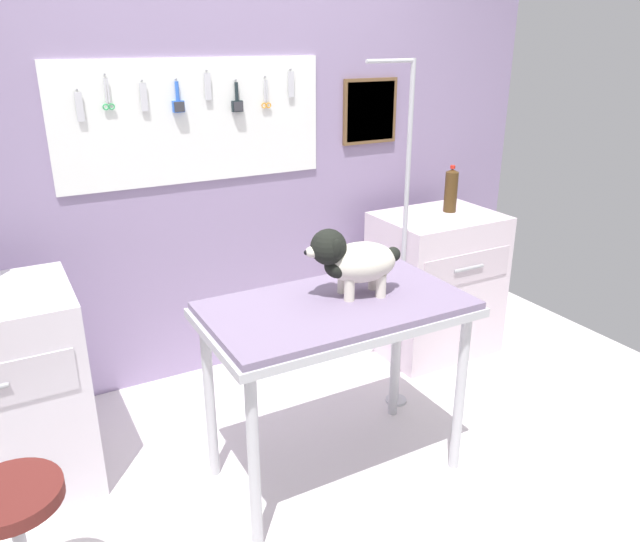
# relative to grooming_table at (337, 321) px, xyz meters

# --- Properties ---
(ground) EXTENTS (4.40, 4.00, 0.04)m
(ground) POSITION_rel_grooming_table_xyz_m (-0.04, -0.12, -0.75)
(ground) COLOR silver
(rear_wall_panel) EXTENTS (4.00, 0.11, 2.30)m
(rear_wall_panel) POSITION_rel_grooming_table_xyz_m (-0.04, 1.16, 0.43)
(rear_wall_panel) COLOR #907CA2
(rear_wall_panel) RESTS_ON ground
(grooming_table) EXTENTS (1.07, 0.59, 0.81)m
(grooming_table) POSITION_rel_grooming_table_xyz_m (0.00, 0.00, 0.00)
(grooming_table) COLOR #B7B7BC
(grooming_table) RESTS_ON ground
(grooming_arm) EXTENTS (0.30, 0.11, 1.71)m
(grooming_arm) POSITION_rel_grooming_table_xyz_m (0.55, 0.32, 0.07)
(grooming_arm) COLOR #B7B7BC
(grooming_arm) RESTS_ON ground
(dog) EXTENTS (0.39, 0.24, 0.29)m
(dog) POSITION_rel_grooming_table_xyz_m (0.08, 0.03, 0.24)
(dog) COLOR silver
(dog) RESTS_ON grooming_table
(cabinet_right) EXTENTS (0.68, 0.54, 0.84)m
(cabinet_right) POSITION_rel_grooming_table_xyz_m (1.10, 0.71, -0.30)
(cabinet_right) COLOR silver
(cabinet_right) RESTS_ON ground
(stool) EXTENTS (0.31, 0.31, 0.53)m
(stool) POSITION_rel_grooming_table_xyz_m (-1.24, -0.18, -0.30)
(stool) COLOR #9E9EA3
(stool) RESTS_ON ground
(soda_bottle) EXTENTS (0.07, 0.07, 0.27)m
(soda_bottle) POSITION_rel_grooming_table_xyz_m (1.19, 0.75, 0.24)
(soda_bottle) COLOR #442E14
(soda_bottle) RESTS_ON cabinet_right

